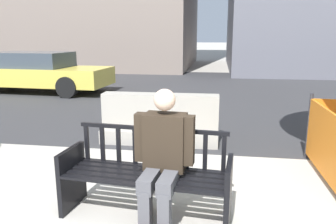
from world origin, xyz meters
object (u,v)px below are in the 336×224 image
seated_person (163,155)px  car_sedan_mid (36,72)px  street_bench (146,179)px  jersey_barrier_centre (160,122)px

seated_person → car_sedan_mid: 8.86m
seated_person → street_bench: bearing=158.1°
street_bench → seated_person: size_ratio=1.31×
street_bench → seated_person: bearing=-21.9°
street_bench → car_sedan_mid: size_ratio=0.36×
street_bench → seated_person: 0.35m
car_sedan_mid → street_bench: bearing=-53.2°
seated_person → jersey_barrier_centre: seated_person is taller
street_bench → jersey_barrier_centre: 2.44m
seated_person → car_sedan_mid: seated_person is taller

